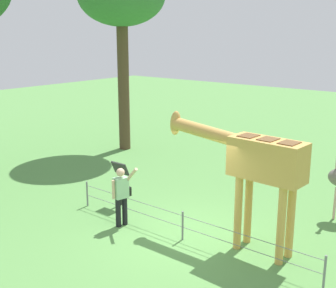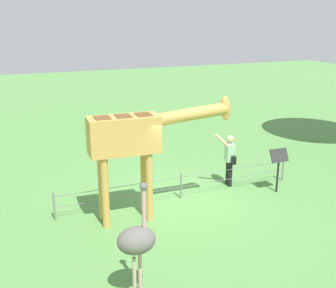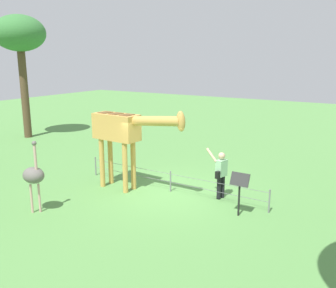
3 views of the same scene
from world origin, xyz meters
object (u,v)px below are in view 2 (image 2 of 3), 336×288
at_px(ostrich, 137,241).
at_px(info_sign, 279,161).
at_px(visitor, 230,157).
at_px(giraffe, 136,139).

distance_m(ostrich, info_sign, 6.12).
bearing_deg(visitor, info_sign, -43.90).
bearing_deg(info_sign, visitor, 136.10).
height_order(giraffe, visitor, giraffe).
height_order(visitor, ostrich, ostrich).
bearing_deg(visitor, ostrich, -136.73).
height_order(giraffe, ostrich, giraffe).
distance_m(visitor, ostrich, 5.88).
relative_size(visitor, info_sign, 1.28).
bearing_deg(ostrich, visitor, 43.27).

